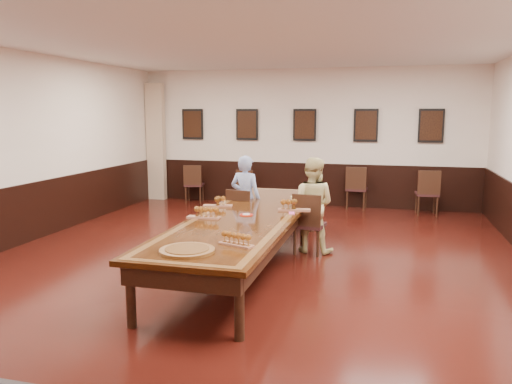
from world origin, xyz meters
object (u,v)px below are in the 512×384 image
(spare_chair_a, at_px, (194,183))
(person_woman, at_px, (312,205))
(chair_woman, at_px, (310,223))
(spare_chair_c, at_px, (357,188))
(spare_chair_b, at_px, (247,187))
(conference_table, at_px, (247,224))
(person_man, at_px, (246,199))
(chair_man, at_px, (243,216))
(spare_chair_d, at_px, (427,192))
(carved_platter, at_px, (187,250))

(spare_chair_a, bearing_deg, person_woman, 122.76)
(chair_woman, bearing_deg, person_woman, -90.00)
(chair_woman, height_order, spare_chair_c, spare_chair_c)
(spare_chair_b, xyz_separation_m, person_woman, (2.06, -3.51, 0.32))
(spare_chair_a, bearing_deg, conference_table, 109.24)
(chair_woman, height_order, person_man, person_man)
(chair_man, bearing_deg, spare_chair_b, -65.85)
(spare_chair_a, xyz_separation_m, person_man, (2.26, -3.30, 0.27))
(person_man, height_order, person_woman, person_woman)
(person_man, bearing_deg, chair_man, 90.00)
(conference_table, bearing_deg, spare_chair_c, 75.34)
(spare_chair_a, distance_m, spare_chair_d, 5.42)
(chair_woman, bearing_deg, person_man, -13.49)
(spare_chair_c, distance_m, spare_chair_d, 1.54)
(chair_man, relative_size, person_man, 0.63)
(conference_table, bearing_deg, spare_chair_d, 58.28)
(chair_man, bearing_deg, spare_chair_d, -125.17)
(spare_chair_d, bearing_deg, person_man, 40.51)
(chair_man, height_order, spare_chair_d, spare_chair_d)
(spare_chair_c, relative_size, conference_table, 0.20)
(person_woman, bearing_deg, chair_woman, 90.00)
(spare_chair_b, height_order, spare_chair_c, spare_chair_c)
(spare_chair_d, height_order, person_woman, person_woman)
(spare_chair_c, bearing_deg, spare_chair_d, 171.44)
(person_woman, xyz_separation_m, conference_table, (-0.78, -0.99, -0.14))
(spare_chair_d, bearing_deg, spare_chair_c, -16.72)
(chair_woman, bearing_deg, spare_chair_c, -90.17)
(chair_man, xyz_separation_m, spare_chair_d, (3.17, 3.23, 0.03))
(spare_chair_a, height_order, carved_platter, spare_chair_a)
(person_man, bearing_deg, spare_chair_d, -125.90)
(spare_chair_d, bearing_deg, conference_table, 54.00)
(spare_chair_b, xyz_separation_m, person_man, (0.88, -3.18, 0.31))
(carved_platter, bearing_deg, chair_man, 96.04)
(spare_chair_c, height_order, person_man, person_man)
(spare_chair_c, xyz_separation_m, carved_platter, (-1.33, -6.81, 0.28))
(spare_chair_c, xyz_separation_m, conference_table, (-1.25, -4.79, 0.12))
(spare_chair_d, xyz_separation_m, carved_platter, (-2.83, -6.48, 0.28))
(chair_woman, distance_m, spare_chair_a, 5.07)
(person_woman, relative_size, conference_table, 0.30)
(chair_man, height_order, chair_woman, chair_woman)
(spare_chair_a, xyz_separation_m, person_woman, (3.44, -3.63, 0.29))
(spare_chair_a, xyz_separation_m, carved_platter, (2.59, -6.65, 0.31))
(chair_man, distance_m, person_man, 0.29)
(spare_chair_b, relative_size, person_woman, 0.58)
(spare_chair_a, relative_size, spare_chair_c, 0.95)
(person_man, relative_size, person_woman, 0.99)
(spare_chair_c, xyz_separation_m, person_woman, (-0.47, -3.80, 0.26))
(chair_man, distance_m, spare_chair_c, 3.94)
(spare_chair_b, distance_m, spare_chair_c, 2.56)
(spare_chair_b, distance_m, conference_table, 4.69)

